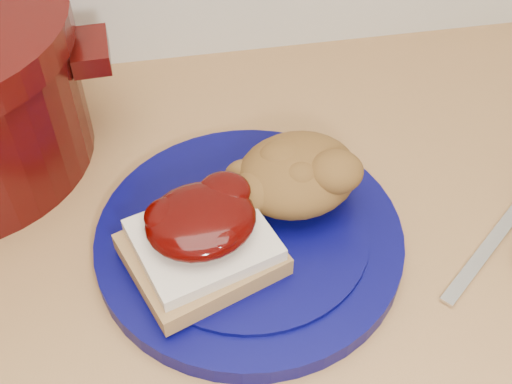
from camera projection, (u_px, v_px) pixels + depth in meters
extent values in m
cylinder|color=#05043F|center=(249.00, 238.00, 0.60)|extent=(0.35, 0.35, 0.02)
cube|color=olive|center=(202.00, 254.00, 0.56)|extent=(0.15, 0.14, 0.02)
cube|color=beige|center=(203.00, 240.00, 0.55)|extent=(0.14, 0.13, 0.01)
ellipsoid|color=black|center=(201.00, 220.00, 0.54)|extent=(0.11, 0.11, 0.03)
ellipsoid|color=brown|center=(297.00, 174.00, 0.60)|extent=(0.14, 0.13, 0.06)
cube|color=silver|center=(489.00, 246.00, 0.60)|extent=(0.14, 0.11, 0.00)
cube|color=#340705|center=(90.00, 51.00, 0.64)|extent=(0.04, 0.06, 0.02)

